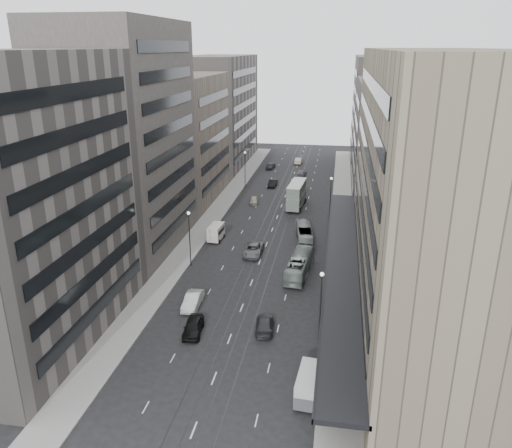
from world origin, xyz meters
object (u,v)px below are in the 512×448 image
Objects in this scene: bus_near at (300,265)px; sedan_2 at (253,250)px; sedan_1 at (193,301)px; bus_far at (304,233)px; sedan_0 at (193,327)px; pedestrian at (343,382)px; panel_van at (216,232)px; vw_microbus at (309,384)px; double_decker at (296,194)px.

bus_near reaches higher than sedan_2.
sedan_2 is at bearing 73.41° from sedan_1.
bus_far reaches higher than sedan_0.
sedan_1 is 0.89× the size of sedan_2.
sedan_1 is at bearing -31.58° from pedestrian.
bus_near reaches higher than panel_van.
bus_near is 2.17× the size of sedan_0.
sedan_1 is (2.49, -22.18, -0.62)m from panel_van.
sedan_1 reaches higher than sedan_2.
bus_far is 27.04m from sedan_1.
sedan_0 is 23.23m from sedan_2.
panel_van reaches higher than sedan_0.
vw_microbus is (3.01, -25.94, -0.01)m from bus_near.
sedan_1 is (-1.76, 5.80, 0.00)m from sedan_0.
panel_van is 22.33m from sedan_1.
double_decker reaches higher than pedestrian.
sedan_1 is (-11.83, -24.31, -0.50)m from bus_far.
bus_far is 1.91× the size of vw_microbus.
bus_near reaches higher than vw_microbus.
sedan_0 is at bearing -74.78° from sedan_1.
sedan_0 is 18.10m from pedestrian.
bus_far is 2.24× the size of panel_van.
double_decker is at bearing -76.06° from pedestrian.
panel_van is (-14.33, -2.12, 0.12)m from bus_far.
bus_near is at bearing 41.48° from sedan_1.
sedan_0 is (4.25, -27.98, -0.62)m from panel_van.
double_decker reaches higher than bus_far.
bus_near is at bearing 84.11° from bus_far.
bus_near is 16.69m from sedan_1.
bus_near is 30.94m from double_decker.
vw_microbus is at bearing -61.36° from panel_van.
sedan_2 is (7.10, -4.93, -0.66)m from panel_van.
double_decker is 25.34m from sedan_2.
pedestrian reaches higher than sedan_1.
pedestrian is (20.74, -35.44, -0.36)m from panel_van.
sedan_1 is at bearing 56.64° from bus_far.
sedan_0 is at bearing 151.64° from vw_microbus.
sedan_2 is (-4.35, -24.89, -1.92)m from double_decker.
sedan_0 reaches higher than sedan_2.
double_decker is at bearing -78.54° from bus_near.
sedan_0 is at bearing 64.28° from bus_near.
vw_microbus is at bearing -79.55° from double_decker.
panel_van is (-14.67, 10.79, -0.02)m from bus_near.
bus_far reaches higher than panel_van.
double_decker reaches higher than panel_van.
double_decker is (-3.22, 30.74, 1.25)m from bus_near.
sedan_2 is at bearing 113.12° from vw_microbus.
bus_far is 39.00m from vw_microbus.
vw_microbus is (3.35, -38.86, 0.13)m from bus_far.
double_decker is at bearing 76.38° from sedan_1.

